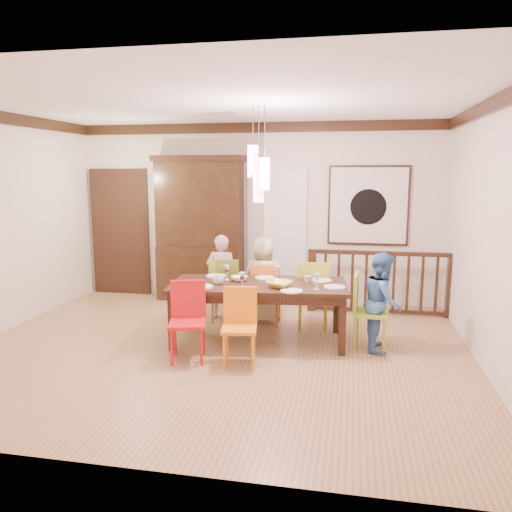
% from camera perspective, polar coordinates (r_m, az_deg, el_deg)
% --- Properties ---
extents(floor, '(6.00, 6.00, 0.00)m').
position_cam_1_polar(floor, '(6.17, -4.45, -10.57)').
color(floor, '#936A47').
rests_on(floor, ground).
extents(ceiling, '(6.00, 6.00, 0.00)m').
position_cam_1_polar(ceiling, '(5.84, -4.84, 17.19)').
color(ceiling, white).
rests_on(ceiling, wall_back).
extents(wall_back, '(6.00, 0.00, 6.00)m').
position_cam_1_polar(wall_back, '(8.25, 0.03, 4.93)').
color(wall_back, beige).
rests_on(wall_back, floor).
extents(wall_right, '(0.00, 5.00, 5.00)m').
position_cam_1_polar(wall_right, '(5.80, 25.27, 1.99)').
color(wall_right, beige).
rests_on(wall_right, floor).
extents(crown_molding, '(6.00, 5.00, 0.16)m').
position_cam_1_polar(crown_molding, '(5.83, -4.83, 16.41)').
color(crown_molding, black).
rests_on(crown_molding, wall_back).
extents(panel_door, '(1.04, 0.07, 2.24)m').
position_cam_1_polar(panel_door, '(9.02, -15.20, 2.44)').
color(panel_door, black).
rests_on(panel_door, wall_back).
extents(white_doorway, '(0.97, 0.05, 2.22)m').
position_cam_1_polar(white_doorway, '(8.20, 2.39, 2.08)').
color(white_doorway, silver).
rests_on(white_doorway, wall_back).
extents(painting, '(1.25, 0.06, 1.25)m').
position_cam_1_polar(painting, '(8.06, 12.71, 5.65)').
color(painting, black).
rests_on(painting, wall_back).
extents(pendant_cluster, '(0.27, 0.21, 1.14)m').
position_cam_1_polar(pendant_cluster, '(6.08, 0.31, 9.43)').
color(pendant_cluster, '#FA4B75').
rests_on(pendant_cluster, ceiling).
extents(dining_table, '(2.28, 1.23, 0.75)m').
position_cam_1_polar(dining_table, '(6.25, 0.30, -3.86)').
color(dining_table, black).
rests_on(dining_table, floor).
extents(chair_far_left, '(0.46, 0.46, 0.92)m').
position_cam_1_polar(chair_far_left, '(7.18, -3.50, -3.25)').
color(chair_far_left, olive).
rests_on(chair_far_left, floor).
extents(chair_far_mid, '(0.41, 0.41, 0.89)m').
position_cam_1_polar(chair_far_mid, '(6.98, 1.25, -3.78)').
color(chair_far_mid, '#BD5F23').
rests_on(chair_far_mid, floor).
extents(chair_far_right, '(0.46, 0.46, 0.95)m').
position_cam_1_polar(chair_far_right, '(6.85, 6.55, -3.80)').
color(chair_far_right, '#94A623').
rests_on(chair_far_right, floor).
extents(chair_near_left, '(0.49, 0.49, 0.90)m').
position_cam_1_polar(chair_near_left, '(5.71, -7.87, -6.89)').
color(chair_near_left, red).
rests_on(chair_near_left, floor).
extents(chair_near_mid, '(0.44, 0.44, 0.85)m').
position_cam_1_polar(chair_near_mid, '(5.56, -1.93, -7.56)').
color(chair_near_mid, orange).
rests_on(chair_near_mid, floor).
extents(chair_end_right, '(0.44, 0.44, 0.92)m').
position_cam_1_polar(chair_end_right, '(6.20, 13.04, -5.61)').
color(chair_end_right, '#98C230').
rests_on(chair_end_right, floor).
extents(china_hutch, '(1.51, 0.46, 2.38)m').
position_cam_1_polar(china_hutch, '(8.30, -6.44, 3.13)').
color(china_hutch, black).
rests_on(china_hutch, floor).
extents(balustrade, '(2.15, 0.12, 0.96)m').
position_cam_1_polar(balustrade, '(7.71, 13.95, -2.83)').
color(balustrade, black).
rests_on(balustrade, floor).
extents(person_far_left, '(0.46, 0.31, 1.24)m').
position_cam_1_polar(person_far_left, '(7.24, -3.94, -2.42)').
color(person_far_left, beige).
rests_on(person_far_left, floor).
extents(person_far_mid, '(0.63, 0.43, 1.24)m').
position_cam_1_polar(person_far_mid, '(7.07, 0.87, -2.69)').
color(person_far_mid, '#C3BB93').
rests_on(person_far_mid, floor).
extents(person_end_right, '(0.47, 0.59, 1.18)m').
position_cam_1_polar(person_end_right, '(6.18, 14.27, -5.05)').
color(person_end_right, '#3F72B0').
rests_on(person_end_right, floor).
extents(serving_bowl, '(0.37, 0.37, 0.07)m').
position_cam_1_polar(serving_bowl, '(6.02, 2.67, -3.24)').
color(serving_bowl, gold).
rests_on(serving_bowl, dining_table).
extents(small_bowl, '(0.27, 0.27, 0.07)m').
position_cam_1_polar(small_bowl, '(6.35, -1.92, -2.60)').
color(small_bowl, white).
rests_on(small_bowl, dining_table).
extents(cup_left, '(0.16, 0.16, 0.10)m').
position_cam_1_polar(cup_left, '(6.20, -4.35, -2.75)').
color(cup_left, silver).
rests_on(cup_left, dining_table).
extents(cup_right, '(0.09, 0.09, 0.08)m').
position_cam_1_polar(cup_right, '(6.32, 5.92, -2.63)').
color(cup_right, silver).
rests_on(cup_right, dining_table).
extents(plate_far_left, '(0.26, 0.26, 0.01)m').
position_cam_1_polar(plate_far_left, '(6.66, -4.61, -2.28)').
color(plate_far_left, white).
rests_on(plate_far_left, dining_table).
extents(plate_far_mid, '(0.26, 0.26, 0.01)m').
position_cam_1_polar(plate_far_mid, '(6.52, 1.03, -2.49)').
color(plate_far_mid, white).
rests_on(plate_far_mid, dining_table).
extents(plate_far_right, '(0.26, 0.26, 0.01)m').
position_cam_1_polar(plate_far_right, '(6.42, 7.52, -2.78)').
color(plate_far_right, white).
rests_on(plate_far_right, dining_table).
extents(plate_near_left, '(0.26, 0.26, 0.01)m').
position_cam_1_polar(plate_near_left, '(6.06, -6.15, -3.48)').
color(plate_near_left, white).
rests_on(plate_near_left, dining_table).
extents(plate_near_mid, '(0.26, 0.26, 0.01)m').
position_cam_1_polar(plate_near_mid, '(5.83, 4.09, -4.00)').
color(plate_near_mid, white).
rests_on(plate_near_mid, dining_table).
extents(plate_end_right, '(0.26, 0.26, 0.01)m').
position_cam_1_polar(plate_end_right, '(6.08, 8.98, -3.51)').
color(plate_end_right, white).
rests_on(plate_end_right, dining_table).
extents(wine_glass_a, '(0.08, 0.08, 0.19)m').
position_cam_1_polar(wine_glass_a, '(6.42, -3.34, -1.91)').
color(wine_glass_a, '#590C19').
rests_on(wine_glass_a, dining_table).
extents(wine_glass_b, '(0.08, 0.08, 0.19)m').
position_cam_1_polar(wine_glass_b, '(6.35, 2.42, -2.03)').
color(wine_glass_b, silver).
rests_on(wine_glass_b, dining_table).
extents(wine_glass_c, '(0.08, 0.08, 0.19)m').
position_cam_1_polar(wine_glass_c, '(5.98, -1.59, -2.77)').
color(wine_glass_c, '#590C19').
rests_on(wine_glass_c, dining_table).
extents(wine_glass_d, '(0.08, 0.08, 0.19)m').
position_cam_1_polar(wine_glass_d, '(5.94, 6.95, -2.92)').
color(wine_glass_d, silver).
rests_on(wine_glass_d, dining_table).
extents(napkin, '(0.18, 0.14, 0.01)m').
position_cam_1_polar(napkin, '(5.94, -1.42, -3.70)').
color(napkin, '#D83359').
rests_on(napkin, dining_table).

